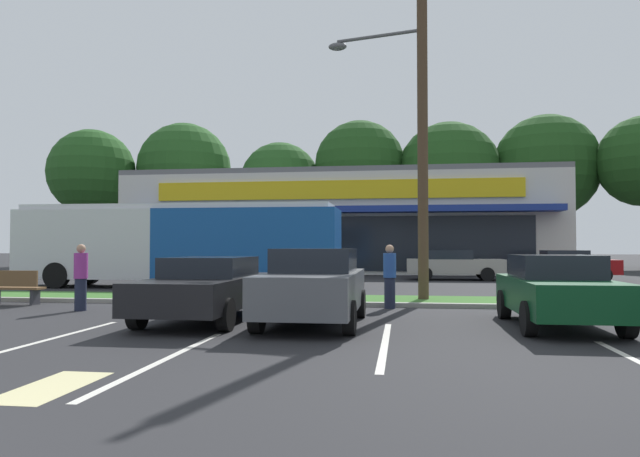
{
  "coord_description": "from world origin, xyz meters",
  "views": [
    {
      "loc": [
        4.76,
        -2.89,
        1.62
      ],
      "look_at": [
        1.78,
        18.1,
        2.27
      ],
      "focal_mm": 32.72,
      "sensor_mm": 36.0,
      "label": 1
    }
  ],
  "objects_px": {
    "car_1": "(568,265)",
    "car_5": "(454,264)",
    "car_2": "(557,290)",
    "car_3": "(314,286)",
    "city_bus": "(179,243)",
    "car_0": "(208,287)",
    "utility_pole": "(418,101)",
    "pedestrian_near_bench": "(390,276)",
    "pedestrian_by_pole": "(81,277)",
    "bus_stop_bench": "(13,286)"
  },
  "relations": [
    {
      "from": "city_bus",
      "to": "car_5",
      "type": "height_order",
      "value": "city_bus"
    },
    {
      "from": "pedestrian_by_pole",
      "to": "car_3",
      "type": "bearing_deg",
      "value": -134.68
    },
    {
      "from": "pedestrian_near_bench",
      "to": "pedestrian_by_pole",
      "type": "relative_size",
      "value": 0.99
    },
    {
      "from": "utility_pole",
      "to": "car_3",
      "type": "xyz_separation_m",
      "value": [
        -2.28,
        -4.95,
        -5.01
      ]
    },
    {
      "from": "car_2",
      "to": "car_3",
      "type": "distance_m",
      "value": 4.89
    },
    {
      "from": "car_5",
      "to": "bus_stop_bench",
      "type": "bearing_deg",
      "value": -133.6
    },
    {
      "from": "utility_pole",
      "to": "car_1",
      "type": "bearing_deg",
      "value": 58.56
    },
    {
      "from": "utility_pole",
      "to": "pedestrian_near_bench",
      "type": "distance_m",
      "value": 5.28
    },
    {
      "from": "utility_pole",
      "to": "bus_stop_bench",
      "type": "distance_m",
      "value": 12.53
    },
    {
      "from": "car_0",
      "to": "pedestrian_by_pole",
      "type": "distance_m",
      "value": 4.05
    },
    {
      "from": "car_2",
      "to": "car_3",
      "type": "relative_size",
      "value": 0.97
    },
    {
      "from": "car_1",
      "to": "car_2",
      "type": "xyz_separation_m",
      "value": [
        -4.64,
        -16.5,
        -0.0
      ]
    },
    {
      "from": "utility_pole",
      "to": "pedestrian_near_bench",
      "type": "bearing_deg",
      "value": -116.59
    },
    {
      "from": "city_bus",
      "to": "utility_pole",
      "type": "bearing_deg",
      "value": 150.54
    },
    {
      "from": "utility_pole",
      "to": "bus_stop_bench",
      "type": "height_order",
      "value": "utility_pole"
    },
    {
      "from": "car_2",
      "to": "car_3",
      "type": "xyz_separation_m",
      "value": [
        -4.88,
        -0.31,
        0.06
      ]
    },
    {
      "from": "car_1",
      "to": "car_5",
      "type": "height_order",
      "value": "car_5"
    },
    {
      "from": "bus_stop_bench",
      "to": "car_0",
      "type": "xyz_separation_m",
      "value": [
        6.49,
        -2.59,
        0.22
      ]
    },
    {
      "from": "city_bus",
      "to": "pedestrian_near_bench",
      "type": "xyz_separation_m",
      "value": [
        8.43,
        -6.69,
        -0.93
      ]
    },
    {
      "from": "bus_stop_bench",
      "to": "car_2",
      "type": "height_order",
      "value": "car_2"
    },
    {
      "from": "car_1",
      "to": "car_2",
      "type": "height_order",
      "value": "car_2"
    },
    {
      "from": "city_bus",
      "to": "car_3",
      "type": "bearing_deg",
      "value": 124.14
    },
    {
      "from": "car_1",
      "to": "car_3",
      "type": "relative_size",
      "value": 0.97
    },
    {
      "from": "utility_pole",
      "to": "car_0",
      "type": "height_order",
      "value": "utility_pole"
    },
    {
      "from": "utility_pole",
      "to": "bus_stop_bench",
      "type": "xyz_separation_m",
      "value": [
        -11.17,
        -2.04,
        -5.31
      ]
    },
    {
      "from": "pedestrian_near_bench",
      "to": "car_1",
      "type": "bearing_deg",
      "value": -62.66
    },
    {
      "from": "pedestrian_near_bench",
      "to": "utility_pole",
      "type": "bearing_deg",
      "value": -58.36
    },
    {
      "from": "car_2",
      "to": "car_5",
      "type": "distance_m",
      "value": 16.42
    },
    {
      "from": "car_0",
      "to": "car_2",
      "type": "height_order",
      "value": "car_2"
    },
    {
      "from": "city_bus",
      "to": "car_2",
      "type": "bearing_deg",
      "value": 140.02
    },
    {
      "from": "bus_stop_bench",
      "to": "car_1",
      "type": "height_order",
      "value": "car_1"
    },
    {
      "from": "car_2",
      "to": "pedestrian_near_bench",
      "type": "distance_m",
      "value": 4.58
    },
    {
      "from": "city_bus",
      "to": "pedestrian_near_bench",
      "type": "distance_m",
      "value": 10.81
    },
    {
      "from": "car_2",
      "to": "car_3",
      "type": "height_order",
      "value": "car_3"
    },
    {
      "from": "city_bus",
      "to": "pedestrian_by_pole",
      "type": "xyz_separation_m",
      "value": [
        0.75,
        -8.34,
        -0.93
      ]
    },
    {
      "from": "car_2",
      "to": "pedestrian_by_pole",
      "type": "height_order",
      "value": "pedestrian_by_pole"
    },
    {
      "from": "utility_pole",
      "to": "car_3",
      "type": "height_order",
      "value": "utility_pole"
    },
    {
      "from": "city_bus",
      "to": "car_0",
      "type": "bearing_deg",
      "value": 114.58
    },
    {
      "from": "car_0",
      "to": "car_2",
      "type": "relative_size",
      "value": 1.15
    },
    {
      "from": "pedestrian_near_bench",
      "to": "car_5",
      "type": "bearing_deg",
      "value": -43.49
    },
    {
      "from": "car_0",
      "to": "car_3",
      "type": "distance_m",
      "value": 2.42
    },
    {
      "from": "car_1",
      "to": "car_2",
      "type": "relative_size",
      "value": 1.01
    },
    {
      "from": "car_2",
      "to": "car_1",
      "type": "bearing_deg",
      "value": 164.29
    },
    {
      "from": "bus_stop_bench",
      "to": "car_1",
      "type": "xyz_separation_m",
      "value": [
        18.42,
        13.89,
        0.24
      ]
    },
    {
      "from": "car_5",
      "to": "pedestrian_near_bench",
      "type": "height_order",
      "value": "pedestrian_near_bench"
    },
    {
      "from": "car_0",
      "to": "car_5",
      "type": "distance_m",
      "value": 17.69
    },
    {
      "from": "city_bus",
      "to": "bus_stop_bench",
      "type": "xyz_separation_m",
      "value": [
        -1.95,
        -7.15,
        -1.26
      ]
    },
    {
      "from": "city_bus",
      "to": "car_1",
      "type": "bearing_deg",
      "value": -158.2
    },
    {
      "from": "car_0",
      "to": "car_1",
      "type": "height_order",
      "value": "car_1"
    },
    {
      "from": "car_5",
      "to": "pedestrian_by_pole",
      "type": "bearing_deg",
      "value": -124.89
    }
  ]
}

